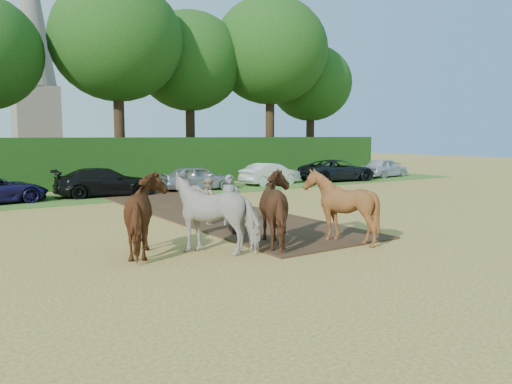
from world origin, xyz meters
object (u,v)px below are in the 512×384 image
(plough_team, at_px, (250,210))
(parked_cars, at_px, (170,179))
(spectator_near, at_px, (209,201))
(church, at_px, (32,47))

(plough_team, bearing_deg, parked_cars, 74.36)
(spectator_near, bearing_deg, church, 7.03)
(plough_team, xyz_separation_m, church, (4.67, 54.91, 12.67))
(plough_team, bearing_deg, spectator_near, 77.68)
(plough_team, relative_size, church, 0.28)
(plough_team, height_order, parked_cars, plough_team)
(spectator_near, height_order, church, church)
(plough_team, height_order, church, church)
(spectator_near, xyz_separation_m, parked_cars, (3.03, 9.97, -0.12))
(parked_cars, bearing_deg, plough_team, -105.64)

